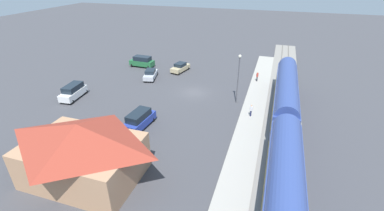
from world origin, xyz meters
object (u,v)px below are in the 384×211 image
suv_green (142,61)px  suv_white (73,91)px  passenger_train (285,130)px  sedan_tan (180,67)px  station_building (82,150)px  pedestrian_waiting_far (251,110)px  sedan_silver (151,74)px  light_pole_near_platform (238,73)px  suv_blue (139,119)px  pedestrian_on_platform (257,76)px

suv_green → suv_white: bearing=78.9°
passenger_train → suv_white: passenger_train is taller
passenger_train → sedan_tan: 28.56m
suv_white → sedan_tan: bearing=-125.5°
station_building → sedan_tan: size_ratio=2.32×
sedan_tan → pedestrian_waiting_far: bearing=137.2°
sedan_tan → sedan_silver: bearing=53.2°
light_pole_near_platform → suv_green: bearing=-26.3°
pedestrian_waiting_far → suv_blue: suv_blue is taller
station_building → suv_blue: station_building is taller
suv_blue → pedestrian_waiting_far: bearing=-152.9°
station_building → sedan_silver: 26.07m
pedestrian_on_platform → sedan_tan: size_ratio=0.36×
pedestrian_waiting_far → light_pole_near_platform: (2.61, -4.02, 3.43)m
passenger_train → suv_blue: bearing=0.6°
pedestrian_on_platform → sedan_tan: 14.92m
suv_white → light_pole_near_platform: bearing=-165.7°
station_building → suv_white: station_building is taller
pedestrian_waiting_far → sedan_tan: (15.32, -14.20, -0.40)m
pedestrian_waiting_far → suv_green: size_ratio=0.34×
suv_blue → station_building: bearing=86.2°
sedan_tan → passenger_train: bearing=133.2°
pedestrian_waiting_far → suv_blue: 14.79m
station_building → light_pole_near_platform: size_ratio=1.49×
suv_green → pedestrian_waiting_far: bearing=148.6°
passenger_train → suv_green: bearing=-37.0°
suv_blue → suv_green: bearing=-63.5°
passenger_train → suv_white: size_ratio=7.70×
pedestrian_on_platform → light_pole_near_platform: 9.83m
sedan_tan → suv_green: (8.42, -0.26, 0.27)m
pedestrian_on_platform → sedan_silver: bearing=12.0°
pedestrian_on_platform → suv_green: 23.33m
pedestrian_on_platform → pedestrian_waiting_far: (-0.45, 12.97, 0.00)m
passenger_train → station_building: bearing=28.7°
station_building → pedestrian_waiting_far: (-13.81, -16.43, -1.82)m
suv_blue → sedan_tan: bearing=-84.1°
sedan_tan → suv_blue: bearing=95.9°
sedan_tan → suv_green: 8.43m
sedan_tan → pedestrian_on_platform: bearing=175.3°
suv_blue → suv_green: same height
station_building → suv_white: (13.20, -14.23, -1.95)m
pedestrian_on_platform → pedestrian_waiting_far: size_ratio=1.00×
suv_blue → light_pole_near_platform: 15.48m
station_building → pedestrian_on_platform: station_building is taller
suv_white → suv_green: (-3.27, -16.66, 0.00)m
station_building → suv_green: (9.93, -30.90, -1.95)m
pedestrian_waiting_far → sedan_tan: bearing=-42.8°
pedestrian_on_platform → suv_white: size_ratio=0.34×
station_building → light_pole_near_platform: 23.38m
sedan_silver → suv_blue: (-6.06, 15.71, 0.27)m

